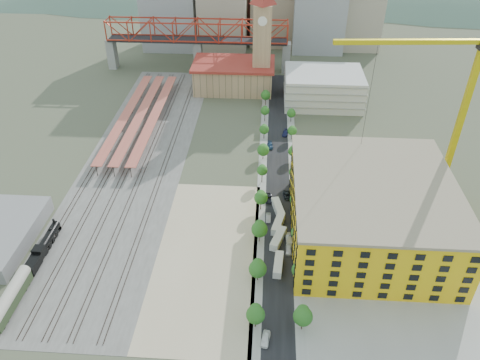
# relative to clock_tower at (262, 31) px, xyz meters

# --- Properties ---
(ground) EXTENTS (400.00, 400.00, 0.00)m
(ground) POSITION_rel_clock_tower_xyz_m (-8.00, -79.99, -28.70)
(ground) COLOR #474C38
(ground) RESTS_ON ground
(ballast_strip) EXTENTS (36.00, 165.00, 0.06)m
(ballast_strip) POSITION_rel_clock_tower_xyz_m (-44.00, -62.49, -28.67)
(ballast_strip) COLOR #605E59
(ballast_strip) RESTS_ON ground
(dirt_lot) EXTENTS (28.00, 67.00, 0.06)m
(dirt_lot) POSITION_rel_clock_tower_xyz_m (-12.00, -111.49, -28.67)
(dirt_lot) COLOR tan
(dirt_lot) RESTS_ON ground
(street_asphalt) EXTENTS (12.00, 170.00, 0.06)m
(street_asphalt) POSITION_rel_clock_tower_xyz_m (8.00, -64.99, -28.67)
(street_asphalt) COLOR black
(street_asphalt) RESTS_ON ground
(sidewalk_west) EXTENTS (3.00, 170.00, 0.04)m
(sidewalk_west) POSITION_rel_clock_tower_xyz_m (2.50, -64.99, -28.68)
(sidewalk_west) COLOR gray
(sidewalk_west) RESTS_ON ground
(sidewalk_east) EXTENTS (3.00, 170.00, 0.04)m
(sidewalk_east) POSITION_rel_clock_tower_xyz_m (13.50, -64.99, -28.68)
(sidewalk_east) COLOR gray
(sidewalk_east) RESTS_ON ground
(construction_pad) EXTENTS (50.00, 90.00, 0.06)m
(construction_pad) POSITION_rel_clock_tower_xyz_m (37.00, -99.99, -28.67)
(construction_pad) COLOR gray
(construction_pad) RESTS_ON ground
(rail_tracks) EXTENTS (26.56, 160.00, 0.18)m
(rail_tracks) POSITION_rel_clock_tower_xyz_m (-45.80, -62.49, -28.55)
(rail_tracks) COLOR #382B23
(rail_tracks) RESTS_ON ground
(platform_canopies) EXTENTS (16.00, 80.00, 4.12)m
(platform_canopies) POSITION_rel_clock_tower_xyz_m (-49.00, -34.99, -24.70)
(platform_canopies) COLOR #BC6148
(platform_canopies) RESTS_ON ground
(station_hall) EXTENTS (38.00, 24.00, 13.10)m
(station_hall) POSITION_rel_clock_tower_xyz_m (-13.00, 2.01, -22.03)
(station_hall) COLOR tan
(station_hall) RESTS_ON ground
(clock_tower) EXTENTS (12.00, 12.00, 52.00)m
(clock_tower) POSITION_rel_clock_tower_xyz_m (0.00, 0.00, 0.00)
(clock_tower) COLOR tan
(clock_tower) RESTS_ON ground
(parking_garage) EXTENTS (34.00, 26.00, 14.00)m
(parking_garage) POSITION_rel_clock_tower_xyz_m (28.00, -9.99, -21.70)
(parking_garage) COLOR silver
(parking_garage) RESTS_ON ground
(truss_bridge) EXTENTS (94.00, 9.60, 25.60)m
(truss_bridge) POSITION_rel_clock_tower_xyz_m (-33.00, 25.01, -9.83)
(truss_bridge) COLOR gray
(truss_bridge) RESTS_ON ground
(construction_building) EXTENTS (44.60, 50.60, 18.80)m
(construction_building) POSITION_rel_clock_tower_xyz_m (34.00, -99.99, -19.29)
(construction_building) COLOR #EBA813
(construction_building) RESTS_ON ground
(street_trees) EXTENTS (15.40, 124.40, 8.00)m
(street_trees) POSITION_rel_clock_tower_xyz_m (8.00, -74.99, -28.70)
(street_trees) COLOR #205C1B
(street_trees) RESTS_ON ground
(skyline) EXTENTS (133.00, 46.00, 60.00)m
(skyline) POSITION_rel_clock_tower_xyz_m (-0.53, 62.32, -5.89)
(skyline) COLOR #9EA0A3
(skyline) RESTS_ON ground
(distant_hills) EXTENTS (647.00, 264.00, 227.00)m
(distant_hills) POSITION_rel_clock_tower_xyz_m (37.28, 180.01, -108.23)
(distant_hills) COLOR #4C6B59
(distant_hills) RESTS_ON ground
(locomotive) EXTENTS (2.74, 21.17, 5.29)m
(locomotive) POSITION_rel_clock_tower_xyz_m (-58.00, -112.84, -26.72)
(locomotive) COLOR black
(locomotive) RESTS_ON ground
(coach) EXTENTS (3.04, 17.64, 5.54)m
(coach) POSITION_rel_clock_tower_xyz_m (-58.00, -132.65, -25.75)
(coach) COLOR #25331C
(coach) RESTS_ON ground
(tower_crane) EXTENTS (55.75, 6.14, 59.54)m
(tower_crane) POSITION_rel_clock_tower_xyz_m (57.88, -77.19, 8.05)
(tower_crane) COLOR gold
(tower_crane) RESTS_ON ground
(site_trailer_a) EXTENTS (3.01, 8.76, 2.35)m
(site_trailer_a) POSITION_rel_clock_tower_xyz_m (8.00, -115.16, -27.52)
(site_trailer_a) COLOR silver
(site_trailer_a) RESTS_ON ground
(site_trailer_b) EXTENTS (5.02, 9.29, 2.46)m
(site_trailer_b) POSITION_rel_clock_tower_xyz_m (8.00, -104.75, -27.47)
(site_trailer_b) COLOR silver
(site_trailer_b) RESTS_ON ground
(site_trailer_c) EXTENTS (4.37, 9.16, 2.43)m
(site_trailer_c) POSITION_rel_clock_tower_xyz_m (8.00, -98.23, -27.48)
(site_trailer_c) COLOR silver
(site_trailer_c) RESTS_ON ground
(site_trailer_d) EXTENTS (4.31, 9.00, 2.38)m
(site_trailer_d) POSITION_rel_clock_tower_xyz_m (8.00, -90.45, -27.50)
(site_trailer_d) COLOR silver
(site_trailer_d) RESTS_ON ground
(car_0) EXTENTS (2.53, 4.87, 1.58)m
(car_0) POSITION_rel_clock_tower_xyz_m (5.00, -138.85, -27.90)
(car_0) COLOR white
(car_0) RESTS_ON ground
(car_1) EXTENTS (1.51, 4.32, 1.42)m
(car_1) POSITION_rel_clock_tower_xyz_m (5.00, -94.88, -27.99)
(car_1) COLOR gray
(car_1) RESTS_ON ground
(car_2) EXTENTS (3.23, 5.56, 1.46)m
(car_2) POSITION_rel_clock_tower_xyz_m (5.00, -84.96, -27.97)
(car_2) COLOR black
(car_2) RESTS_ON ground
(car_3) EXTENTS (2.36, 5.18, 1.47)m
(car_3) POSITION_rel_clock_tower_xyz_m (5.00, -51.43, -27.96)
(car_3) COLOR navy
(car_3) RESTS_ON ground
(car_4) EXTENTS (1.87, 4.47, 1.51)m
(car_4) POSITION_rel_clock_tower_xyz_m (11.00, -108.69, -27.94)
(car_4) COLOR silver
(car_4) RESTS_ON ground
(car_5) EXTENTS (2.11, 4.86, 1.55)m
(car_5) POSITION_rel_clock_tower_xyz_m (11.00, -103.98, -27.92)
(car_5) COLOR #A0A1A5
(car_5) RESTS_ON ground
(car_6) EXTENTS (2.97, 5.15, 1.35)m
(car_6) POSITION_rel_clock_tower_xyz_m (11.00, -82.97, -28.02)
(car_6) COLOR black
(car_6) RESTS_ON ground
(car_7) EXTENTS (2.84, 5.25, 1.44)m
(car_7) POSITION_rel_clock_tower_xyz_m (11.00, -41.33, -27.97)
(car_7) COLOR #1B2050
(car_7) RESTS_ON ground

